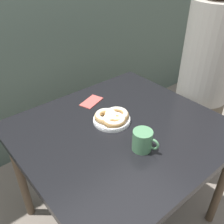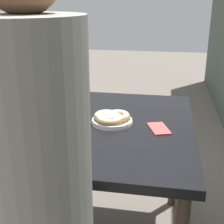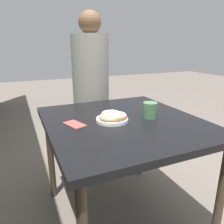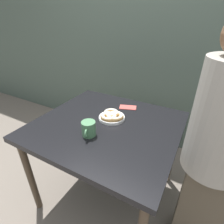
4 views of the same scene
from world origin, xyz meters
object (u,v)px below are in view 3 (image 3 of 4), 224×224
coffee_mug (150,110)px  person_figure (91,92)px  napkin (75,124)px  dining_table (123,131)px  donut_plate (112,117)px

coffee_mug → person_figure: (0.74, 0.16, -0.02)m
person_figure → napkin: size_ratio=9.26×
coffee_mug → person_figure: size_ratio=0.08×
dining_table → coffee_mug: coffee_mug is taller
person_figure → napkin: 0.76m
dining_table → person_figure: (0.71, -0.02, 0.12)m
dining_table → donut_plate: (0.00, 0.07, 0.11)m
donut_plate → person_figure: 0.72m
coffee_mug → napkin: 0.49m
coffee_mug → person_figure: 0.76m
coffee_mug → napkin: coffee_mug is taller
donut_plate → napkin: 0.24m
person_figure → napkin: bearing=154.0°
person_figure → napkin: person_figure is taller
napkin → donut_plate: bearing=-97.4°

